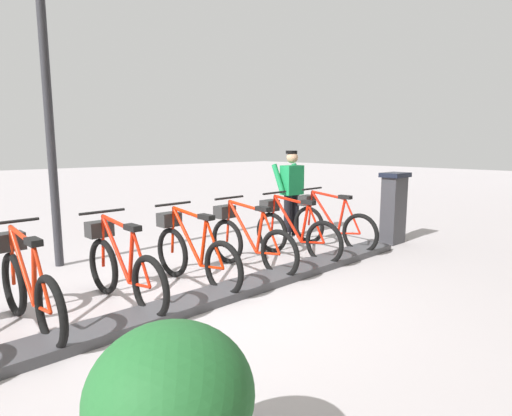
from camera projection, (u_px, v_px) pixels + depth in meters
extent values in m
plane|color=#B3ABAE|center=(205.00, 303.00, 4.66)|extent=(60.00, 60.00, 0.00)
cube|color=#47474C|center=(205.00, 299.00, 4.65)|extent=(0.44, 7.42, 0.10)
cube|color=#38383D|center=(393.00, 210.00, 7.44)|extent=(0.28, 0.44, 1.20)
cube|color=#194C8C|center=(387.00, 190.00, 7.50)|extent=(0.03, 0.30, 0.40)
cube|color=black|center=(395.00, 175.00, 7.35)|extent=(0.36, 0.52, 0.08)
torus|color=black|center=(360.00, 234.00, 6.73)|extent=(0.67, 0.10, 0.67)
torus|color=black|center=(309.00, 225.00, 7.46)|extent=(0.67, 0.10, 0.67)
cylinder|color=red|center=(325.00, 212.00, 7.18)|extent=(0.60, 0.07, 0.70)
cylinder|color=red|center=(341.00, 216.00, 6.95)|extent=(0.16, 0.05, 0.61)
cylinder|color=red|center=(328.00, 195.00, 7.10)|extent=(0.69, 0.07, 0.11)
cylinder|color=red|center=(349.00, 233.00, 6.88)|extent=(0.43, 0.05, 0.09)
cylinder|color=red|center=(353.00, 216.00, 6.80)|extent=(0.33, 0.05, 0.56)
cylinder|color=red|center=(310.00, 208.00, 7.40)|extent=(0.10, 0.04, 0.62)
cube|color=black|center=(345.00, 197.00, 6.86)|extent=(0.22, 0.11, 0.06)
cylinder|color=black|center=(312.00, 189.00, 7.32)|extent=(0.05, 0.54, 0.03)
cube|color=#2D2D2D|center=(307.00, 200.00, 7.43)|extent=(0.21, 0.29, 0.18)
torus|color=black|center=(324.00, 243.00, 6.10)|extent=(0.67, 0.10, 0.67)
torus|color=black|center=(272.00, 233.00, 6.83)|extent=(0.67, 0.10, 0.67)
cylinder|color=red|center=(288.00, 218.00, 6.55)|extent=(0.60, 0.07, 0.70)
cylinder|color=red|center=(305.00, 223.00, 6.31)|extent=(0.16, 0.05, 0.61)
cylinder|color=red|center=(291.00, 200.00, 6.46)|extent=(0.69, 0.07, 0.11)
cylinder|color=red|center=(312.00, 242.00, 6.25)|extent=(0.43, 0.05, 0.09)
cylinder|color=red|center=(316.00, 223.00, 6.16)|extent=(0.33, 0.05, 0.56)
cylinder|color=red|center=(273.00, 214.00, 6.76)|extent=(0.10, 0.04, 0.62)
cube|color=black|center=(308.00, 202.00, 6.22)|extent=(0.22, 0.11, 0.06)
cylinder|color=black|center=(275.00, 193.00, 6.69)|extent=(0.05, 0.54, 0.03)
cube|color=#2D2D2D|center=(270.00, 206.00, 6.80)|extent=(0.21, 0.29, 0.18)
torus|color=black|center=(280.00, 254.00, 5.46)|extent=(0.67, 0.10, 0.67)
torus|color=black|center=(227.00, 241.00, 6.19)|extent=(0.67, 0.10, 0.67)
cylinder|color=red|center=(243.00, 226.00, 5.91)|extent=(0.60, 0.07, 0.70)
cylinder|color=red|center=(260.00, 232.00, 5.68)|extent=(0.16, 0.05, 0.61)
cylinder|color=red|center=(246.00, 206.00, 5.82)|extent=(0.69, 0.07, 0.11)
cylinder|color=red|center=(268.00, 253.00, 5.61)|extent=(0.43, 0.05, 0.09)
cylinder|color=red|center=(271.00, 232.00, 5.53)|extent=(0.33, 0.05, 0.56)
cylinder|color=red|center=(228.00, 222.00, 6.13)|extent=(0.10, 0.04, 0.62)
cube|color=black|center=(263.00, 209.00, 5.59)|extent=(0.22, 0.11, 0.06)
cylinder|color=black|center=(229.00, 198.00, 6.05)|extent=(0.05, 0.54, 0.03)
cube|color=#2D2D2D|center=(225.00, 212.00, 6.16)|extent=(0.21, 0.29, 0.18)
torus|color=black|center=(223.00, 269.00, 4.82)|extent=(0.67, 0.10, 0.67)
torus|color=black|center=(172.00, 252.00, 5.56)|extent=(0.67, 0.10, 0.67)
cylinder|color=red|center=(187.00, 236.00, 5.28)|extent=(0.60, 0.07, 0.70)
cylinder|color=red|center=(204.00, 243.00, 5.04)|extent=(0.16, 0.05, 0.61)
cylinder|color=red|center=(189.00, 213.00, 5.19)|extent=(0.69, 0.07, 0.11)
cylinder|color=red|center=(212.00, 267.00, 4.98)|extent=(0.43, 0.05, 0.09)
cylinder|color=red|center=(215.00, 244.00, 4.89)|extent=(0.33, 0.05, 0.56)
cylinder|color=red|center=(173.00, 230.00, 5.49)|extent=(0.10, 0.04, 0.62)
cube|color=black|center=(206.00, 217.00, 4.95)|extent=(0.22, 0.11, 0.06)
cylinder|color=black|center=(173.00, 204.00, 5.41)|extent=(0.05, 0.54, 0.03)
cube|color=#2D2D2D|center=(169.00, 219.00, 5.52)|extent=(0.21, 0.29, 0.18)
torus|color=black|center=(150.00, 287.00, 4.19)|extent=(0.67, 0.10, 0.67)
torus|color=black|center=(103.00, 266.00, 4.92)|extent=(0.67, 0.10, 0.67)
cylinder|color=red|center=(116.00, 248.00, 4.64)|extent=(0.60, 0.07, 0.70)
cylinder|color=red|center=(131.00, 257.00, 4.41)|extent=(0.16, 0.05, 0.61)
cylinder|color=red|center=(117.00, 223.00, 4.55)|extent=(0.69, 0.07, 0.11)
cylinder|color=red|center=(140.00, 285.00, 4.34)|extent=(0.43, 0.05, 0.09)
cylinder|color=red|center=(141.00, 258.00, 4.25)|extent=(0.33, 0.05, 0.56)
cylinder|color=red|center=(103.00, 241.00, 4.85)|extent=(0.10, 0.04, 0.62)
cube|color=black|center=(133.00, 228.00, 4.31)|extent=(0.22, 0.11, 0.06)
cylinder|color=black|center=(103.00, 212.00, 4.78)|extent=(0.05, 0.54, 0.03)
cube|color=#2D2D2D|center=(99.00, 229.00, 4.89)|extent=(0.21, 0.29, 0.18)
torus|color=black|center=(51.00, 313.00, 3.55)|extent=(0.67, 0.10, 0.67)
torus|color=black|center=(14.00, 284.00, 4.28)|extent=(0.67, 0.10, 0.67)
cylinder|color=red|center=(22.00, 265.00, 4.00)|extent=(0.60, 0.07, 0.70)
cylinder|color=red|center=(34.00, 276.00, 3.77)|extent=(0.16, 0.05, 0.61)
cylinder|color=red|center=(21.00, 235.00, 3.92)|extent=(0.69, 0.07, 0.11)
cylinder|color=red|center=(42.00, 309.00, 3.70)|extent=(0.43, 0.05, 0.09)
cylinder|color=red|center=(42.00, 278.00, 3.62)|extent=(0.33, 0.05, 0.56)
cylinder|color=red|center=(12.00, 256.00, 4.22)|extent=(0.10, 0.04, 0.62)
cube|color=black|center=(33.00, 242.00, 3.68)|extent=(0.22, 0.11, 0.06)
cylinder|color=black|center=(10.00, 222.00, 4.14)|extent=(0.05, 0.54, 0.03)
cube|color=#2D2D2D|center=(9.00, 242.00, 4.25)|extent=(0.21, 0.29, 0.18)
cube|color=white|center=(285.00, 234.00, 8.08)|extent=(0.27, 0.13, 0.10)
cube|color=white|center=(297.00, 233.00, 8.12)|extent=(0.27, 0.13, 0.10)
cylinder|color=black|center=(288.00, 215.00, 7.98)|extent=(0.15, 0.15, 0.82)
cylinder|color=black|center=(295.00, 214.00, 8.11)|extent=(0.15, 0.15, 0.82)
cube|color=#1A8A4A|center=(292.00, 180.00, 7.94)|extent=(0.29, 0.42, 0.56)
cylinder|color=#1A8A4A|center=(278.00, 179.00, 7.86)|extent=(0.34, 0.12, 0.57)
cylinder|color=#1A8A4A|center=(298.00, 178.00, 8.18)|extent=(0.34, 0.12, 0.57)
sphere|color=tan|center=(292.00, 157.00, 7.88)|extent=(0.22, 0.22, 0.22)
cylinder|color=black|center=(292.00, 152.00, 7.88)|extent=(0.22, 0.22, 0.06)
cylinder|color=#2D2D33|center=(49.00, 123.00, 5.81)|extent=(0.12, 0.12, 4.13)
ellipsoid|color=#24662F|center=(171.00, 394.00, 1.86)|extent=(0.76, 0.76, 0.64)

